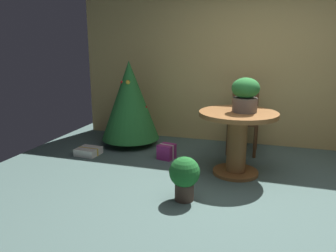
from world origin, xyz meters
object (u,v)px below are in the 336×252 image
round_dining_table (237,134)px  holiday_tree (130,100)px  potted_plant (184,176)px  gift_box_cream (88,151)px  flower_vase (245,94)px  gift_box_purple (167,152)px  wooden_chair_far (244,115)px

round_dining_table → holiday_tree: bearing=157.1°
holiday_tree → potted_plant: size_ratio=2.87×
gift_box_cream → flower_vase: bearing=-1.8°
round_dining_table → flower_vase: (0.07, 0.01, 0.48)m
gift_box_cream → potted_plant: bearing=-29.6°
gift_box_cream → gift_box_purple: bearing=9.3°
round_dining_table → flower_vase: flower_vase is taller
gift_box_cream → wooden_chair_far: bearing=22.2°
gift_box_purple → holiday_tree: bearing=148.3°
holiday_tree → wooden_chair_far: bearing=7.0°
flower_vase → holiday_tree: bearing=158.2°
round_dining_table → wooden_chair_far: wooden_chair_far is taller
gift_box_cream → gift_box_purple: size_ratio=1.35×
round_dining_table → potted_plant: round_dining_table is taller
wooden_chair_far → holiday_tree: size_ratio=0.75×
round_dining_table → gift_box_purple: 1.09m
round_dining_table → holiday_tree: holiday_tree is taller
flower_vase → potted_plant: bearing=-119.0°
flower_vase → round_dining_table: bearing=-167.7°
gift_box_purple → round_dining_table: bearing=-15.4°
wooden_chair_far → gift_box_cream: 2.31m
flower_vase → holiday_tree: 1.93m
flower_vase → gift_box_cream: flower_vase is taller
gift_box_cream → potted_plant: 1.93m
flower_vase → potted_plant: flower_vase is taller
round_dining_table → gift_box_purple: size_ratio=3.81×
gift_box_cream → potted_plant: (1.67, -0.95, 0.21)m
holiday_tree → gift_box_purple: size_ratio=5.39×
round_dining_table → holiday_tree: size_ratio=0.71×
potted_plant → gift_box_cream: bearing=150.4°
flower_vase → gift_box_cream: size_ratio=1.22×
wooden_chair_far → gift_box_purple: bearing=-145.5°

